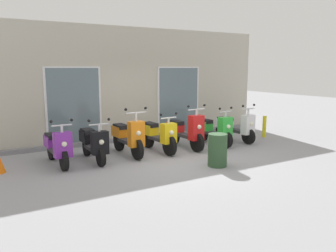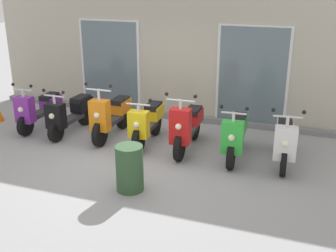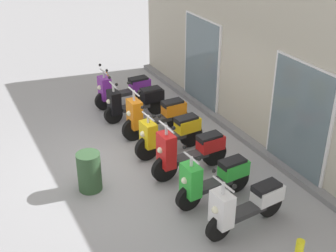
{
  "view_description": "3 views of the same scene",
  "coord_description": "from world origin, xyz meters",
  "views": [
    {
      "loc": [
        -4.47,
        -7.24,
        2.26
      ],
      "look_at": [
        0.02,
        0.34,
        0.78
      ],
      "focal_mm": 36.91,
      "sensor_mm": 36.0,
      "label": 1
    },
    {
      "loc": [
        3.12,
        -6.53,
        3.25
      ],
      "look_at": [
        0.54,
        0.53,
        0.55
      ],
      "focal_mm": 44.17,
      "sensor_mm": 36.0,
      "label": 2
    },
    {
      "loc": [
        7.48,
        -3.09,
        5.06
      ],
      "look_at": [
        0.02,
        0.76,
        0.67
      ],
      "focal_mm": 49.08,
      "sensor_mm": 36.0,
      "label": 3
    }
  ],
  "objects": [
    {
      "name": "storefront_facade",
      "position": [
        0.0,
        2.78,
        1.69
      ],
      "size": [
        9.82,
        0.5,
        3.51
      ],
      "color": "#B2AD9E",
      "rests_on": "ground_plane"
    },
    {
      "name": "ground_plane",
      "position": [
        0.0,
        0.0,
        0.0
      ],
      "size": [
        40.0,
        40.0,
        0.0
      ],
      "primitive_type": "plane",
      "color": "#939399"
    },
    {
      "name": "scooter_white",
      "position": [
        2.71,
        0.79,
        0.47
      ],
      "size": [
        0.56,
        1.59,
        1.2
      ],
      "color": "black",
      "rests_on": "ground_plane"
    },
    {
      "name": "scooter_green",
      "position": [
        1.82,
        0.73,
        0.46
      ],
      "size": [
        0.51,
        1.55,
        1.17
      ],
      "color": "black",
      "rests_on": "ground_plane"
    },
    {
      "name": "scooter_orange",
      "position": [
        -0.88,
        0.88,
        0.49
      ],
      "size": [
        0.61,
        1.66,
        1.31
      ],
      "color": "black",
      "rests_on": "ground_plane"
    },
    {
      "name": "scooter_red",
      "position": [
        0.85,
        0.78,
        0.5
      ],
      "size": [
        0.61,
        1.68,
        1.3
      ],
      "color": "black",
      "rests_on": "ground_plane"
    },
    {
      "name": "trash_bin",
      "position": [
        0.48,
        -1.12,
        0.38
      ],
      "size": [
        0.44,
        0.44,
        0.76
      ],
      "primitive_type": "cylinder",
      "color": "#2D4C2D",
      "rests_on": "ground_plane"
    },
    {
      "name": "scooter_purple",
      "position": [
        -2.7,
        0.86,
        0.45
      ],
      "size": [
        0.52,
        1.59,
        1.15
      ],
      "color": "black",
      "rests_on": "ground_plane"
    },
    {
      "name": "scooter_yellow",
      "position": [
        -0.02,
        0.81,
        0.47
      ],
      "size": [
        0.55,
        1.62,
        1.13
      ],
      "color": "black",
      "rests_on": "ground_plane"
    },
    {
      "name": "scooter_black",
      "position": [
        -1.85,
        0.81,
        0.45
      ],
      "size": [
        0.54,
        1.58,
        1.12
      ],
      "color": "black",
      "rests_on": "ground_plane"
    }
  ]
}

